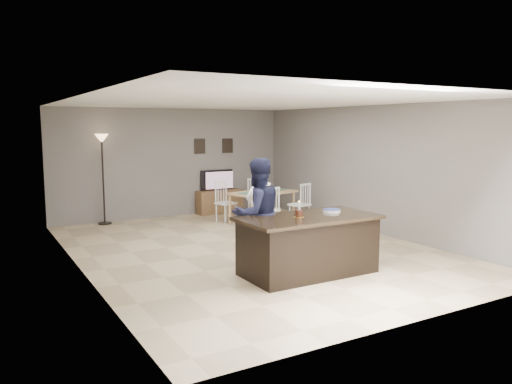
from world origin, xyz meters
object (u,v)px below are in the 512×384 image
tv_console (220,202)px  television (218,180)px  plate_stack (332,211)px  dining_table (262,197)px  kitchen_island (308,245)px  floor_lamp (102,154)px  birthday_cake (299,213)px  man (257,214)px  woman (260,210)px

tv_console → television: television is taller
plate_stack → dining_table: size_ratio=0.13×
kitchen_island → television: (1.20, 5.64, 0.41)m
floor_lamp → kitchen_island: bearing=-72.5°
tv_console → television: 0.57m
birthday_cake → floor_lamp: size_ratio=0.12×
television → man: bearing=70.9°
floor_lamp → dining_table: bearing=-27.2°
television → man: 5.31m
tv_console → floor_lamp: floor_lamp is taller
dining_table → floor_lamp: (-3.28, 1.68, 1.01)m
television → dining_table: (0.31, -1.73, -0.25)m
plate_stack → dining_table: dining_table is taller
tv_console → plate_stack: 5.53m
birthday_cake → kitchen_island: bearing=-1.2°
tv_console → plate_stack: plate_stack is taller
kitchen_island → television: television is taller
plate_stack → dining_table: 3.93m
floor_lamp → tv_console: bearing=-0.4°
woman → man: (-0.46, -0.70, 0.08)m
tv_console → floor_lamp: (-2.96, 0.02, 1.32)m
dining_table → woman: bearing=-136.5°
plate_stack → kitchen_island: bearing=-168.1°
woman → plate_stack: (0.61, -1.21, 0.12)m
birthday_cake → plate_stack: birthday_cake is taller
dining_table → man: bearing=-137.0°
woman → floor_lamp: bearing=-76.7°
woman → floor_lamp: (-1.69, 4.27, 0.81)m
kitchen_island → plate_stack: 0.72m
man → dining_table: size_ratio=0.85×
man → floor_lamp: floor_lamp is taller
television → birthday_cake: size_ratio=3.67×
television → woman: (-1.27, -4.32, -0.06)m
kitchen_island → tv_console: (1.20, 5.57, -0.15)m
man → plate_stack: (1.07, -0.51, 0.04)m
television → plate_stack: bearing=83.2°
plate_stack → floor_lamp: size_ratio=0.13×
tv_console → birthday_cake: 5.77m
birthday_cake → tv_console: bearing=76.1°
kitchen_island → floor_lamp: floor_lamp is taller
man → plate_stack: bearing=152.4°
tv_console → man: 5.27m
kitchen_island → woman: (-0.07, 1.32, 0.35)m
tv_console → dining_table: size_ratio=0.57×
woman → man: bearing=48.1°
kitchen_island → floor_lamp: bearing=107.5°
birthday_cake → dining_table: birthday_cake is taller
tv_console → birthday_cake: size_ratio=4.82×
tv_console → man: (-1.74, -4.94, 0.59)m
woman → dining_table: (1.59, 2.59, -0.19)m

